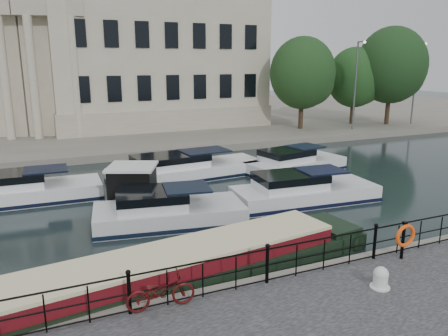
% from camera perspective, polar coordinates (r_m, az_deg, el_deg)
% --- Properties ---
extents(ground_plane, '(160.00, 160.00, 0.00)m').
position_cam_1_polar(ground_plane, '(15.29, 1.33, -12.84)').
color(ground_plane, black).
rests_on(ground_plane, ground).
extents(far_bank, '(120.00, 42.00, 0.55)m').
position_cam_1_polar(far_bank, '(52.11, -17.22, 5.93)').
color(far_bank, '#6B665B').
rests_on(far_bank, ground_plane).
extents(railing, '(24.14, 0.14, 1.22)m').
position_cam_1_polar(railing, '(12.97, 5.67, -12.12)').
color(railing, black).
rests_on(railing, near_quay).
extents(civic_building, '(53.55, 31.84, 16.85)m').
position_cam_1_polar(civic_building, '(47.32, -18.40, 13.34)').
color(civic_building, '#ADA38C').
rests_on(civic_building, far_bank).
extents(lamp_posts, '(8.24, 1.55, 8.07)m').
position_cam_1_polar(lamp_posts, '(45.93, 20.50, 10.38)').
color(lamp_posts, '#59595B').
rests_on(lamp_posts, far_bank).
extents(bicycle, '(1.85, 0.75, 0.95)m').
position_cam_1_polar(bicycle, '(11.90, -8.26, -15.67)').
color(bicycle, '#450C0C').
rests_on(bicycle, near_quay).
extents(mooring_bollard, '(0.57, 0.57, 0.64)m').
position_cam_1_polar(mooring_bollard, '(13.56, 19.78, -13.36)').
color(mooring_bollard, silver).
rests_on(mooring_bollard, near_quay).
extents(life_ring_post, '(0.78, 0.20, 1.28)m').
position_cam_1_polar(life_ring_post, '(15.41, 22.57, -8.23)').
color(life_ring_post, black).
rests_on(life_ring_post, near_quay).
extents(narrowboat, '(17.07, 4.40, 1.61)m').
position_cam_1_polar(narrowboat, '(13.68, -10.88, -14.78)').
color(narrowboat, black).
rests_on(narrowboat, ground_plane).
extents(harbour_hut, '(3.69, 3.44, 2.18)m').
position_cam_1_polar(harbour_hut, '(21.11, -11.79, -2.73)').
color(harbour_hut, '#6B665B').
rests_on(harbour_hut, ground_plane).
extents(cabin_cruisers, '(22.52, 10.63, 1.99)m').
position_cam_1_polar(cabin_cruisers, '(23.55, -3.37, -2.21)').
color(cabin_cruisers, silver).
rests_on(cabin_cruisers, ground_plane).
extents(trees, '(16.28, 7.90, 9.70)m').
position_cam_1_polar(trees, '(45.71, 17.09, 11.79)').
color(trees, black).
rests_on(trees, far_bank).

